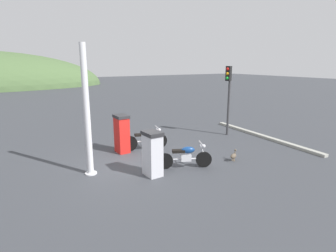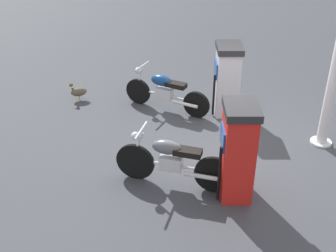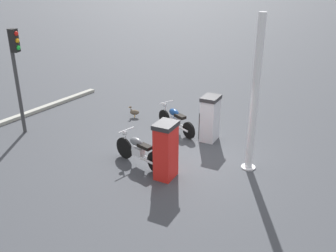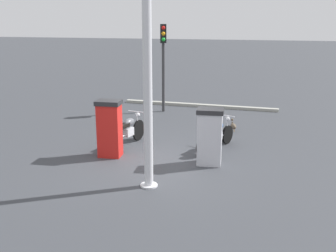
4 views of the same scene
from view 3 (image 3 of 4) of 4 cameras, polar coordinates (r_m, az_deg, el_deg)
ground_plane at (r=11.45m, az=3.38°, el=-4.61°), size 120.00×120.00×0.00m
fuel_pump_near at (r=12.28m, az=6.31°, el=1.19°), size 0.57×0.71×1.50m
fuel_pump_far at (r=10.02m, az=-0.35°, el=-3.67°), size 0.56×0.70×1.59m
motorcycle_near_pump at (r=12.96m, az=1.13°, el=0.99°), size 1.84×0.95×0.92m
motorcycle_far_pump at (r=10.78m, az=-4.43°, el=-3.62°), size 1.94×0.70×0.96m
wandering_duck at (r=14.31m, az=-5.09°, el=2.11°), size 0.42×0.29×0.43m
roadside_traffic_light at (r=13.19m, az=-21.85°, el=8.70°), size 0.40×0.28×3.49m
canopy_support_pole at (r=10.24m, az=12.89°, el=3.97°), size 0.40×0.40×4.27m
road_edge_kerb at (r=15.55m, az=-19.89°, el=1.94°), size 0.61×6.68×0.12m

